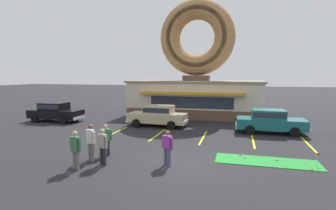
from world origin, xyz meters
name	(u,v)px	position (x,y,z in m)	size (l,w,h in m)	color
ground_plane	(181,163)	(0.00, 0.00, 0.00)	(160.00, 160.00, 0.00)	#232326
donut_shop_building	(196,77)	(-1.51, 13.94, 3.74)	(12.30, 6.75, 10.96)	brown
putting_mat	(267,162)	(3.72, 1.14, 0.01)	(4.56, 1.47, 0.03)	green
mini_donut_near_left	(245,158)	(2.76, 1.38, 0.05)	(0.13, 0.13, 0.04)	#D17F47
mini_donut_near_right	(307,162)	(5.43, 1.38, 0.05)	(0.13, 0.13, 0.04)	#E5C666
mini_donut_mid_left	(277,160)	(4.21, 1.41, 0.05)	(0.13, 0.13, 0.04)	#D17F47
mini_donut_mid_centre	(312,169)	(5.44, 0.51, 0.05)	(0.13, 0.13, 0.04)	#D17F47
mini_donut_mid_right	(240,155)	(2.56, 1.76, 0.05)	(0.13, 0.13, 0.04)	#A5724C
golf_ball	(261,163)	(3.45, 0.82, 0.05)	(0.04, 0.04, 0.04)	white
putting_flag_pin	(317,156)	(5.78, 1.16, 0.44)	(0.13, 0.01, 0.55)	silver
car_champagne	(158,115)	(-3.48, 7.74, 0.87)	(4.62, 2.10, 1.60)	#BCAD89
car_teal	(270,120)	(4.50, 7.45, 0.87)	(4.58, 2.02, 1.60)	#196066
car_black	(55,111)	(-12.48, 7.52, 0.87)	(4.58, 2.03, 1.60)	black
pedestrian_blue_sweater_man	(167,146)	(-0.53, -0.47, 0.86)	(0.56, 0.37, 1.56)	#474C66
pedestrian_hooded_kid	(76,148)	(-4.09, -1.92, 0.91)	(0.58, 0.33, 1.65)	slate
pedestrian_leather_jacket_man	(106,139)	(-3.78, 0.09, 0.86)	(0.53, 0.40, 1.56)	#232328
pedestrian_clipboard_woman	(91,141)	(-4.08, -0.76, 0.95)	(0.55, 0.38, 1.71)	slate
pedestrian_beanie_man	(103,145)	(-3.26, -1.15, 0.90)	(0.55, 0.38, 1.63)	#232328
trash_bin	(273,117)	(5.22, 11.34, 0.50)	(0.57, 0.57, 0.97)	#232833
parking_stripe_far_left	(116,132)	(-5.67, 5.00, 0.00)	(0.12, 3.60, 0.01)	yellow
parking_stripe_left	(158,135)	(-2.67, 5.00, 0.00)	(0.12, 3.60, 0.01)	yellow
parking_stripe_mid_left	(203,138)	(0.33, 5.00, 0.00)	(0.12, 3.60, 0.01)	yellow
parking_stripe_centre	(253,141)	(3.33, 5.00, 0.00)	(0.12, 3.60, 0.01)	yellow
parking_stripe_mid_right	(308,144)	(6.33, 5.00, 0.00)	(0.12, 3.60, 0.01)	yellow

